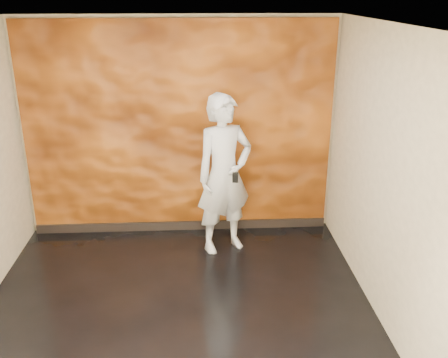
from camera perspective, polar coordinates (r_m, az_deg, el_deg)
room at (r=4.55m, az=-5.83°, el=-0.86°), size 4.02×4.02×2.81m
feature_wall at (r=6.41m, az=-5.13°, el=5.50°), size 3.90×0.06×2.75m
baseboard at (r=6.84m, az=-4.79°, el=-5.30°), size 3.90×0.04×0.12m
man at (r=5.99m, az=0.04°, el=0.49°), size 0.85×0.72×1.97m
phone at (r=5.72m, az=1.30°, el=0.17°), size 0.07×0.03×0.13m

